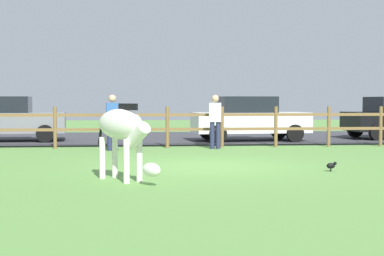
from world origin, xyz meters
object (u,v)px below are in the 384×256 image
zebra (123,130)px  visitor_right_of_tree (215,119)px  parked_car_grey (6,119)px  parked_car_white (249,118)px  crow_on_grass (331,165)px  visitor_left_of_tree (113,120)px

zebra → visitor_right_of_tree: (2.56, 6.60, -0.02)m
zebra → parked_car_grey: (-4.40, 9.71, -0.08)m
zebra → parked_car_white: parked_car_white is taller
crow_on_grass → visitor_right_of_tree: visitor_right_of_tree is taller
parked_car_white → parked_car_grey: (-8.50, 0.50, 0.00)m
zebra → crow_on_grass: size_ratio=7.66×
parked_car_grey → visitor_right_of_tree: (6.96, -3.11, 0.06)m
zebra → parked_car_white: bearing=66.0°
zebra → visitor_right_of_tree: size_ratio=1.00×
crow_on_grass → parked_car_white: size_ratio=0.05×
zebra → visitor_right_of_tree: bearing=68.8°
zebra → parked_car_grey: parked_car_grey is taller
visitor_left_of_tree → visitor_right_of_tree: bearing=7.0°
visitor_left_of_tree → visitor_right_of_tree: same height
crow_on_grass → parked_car_white: bearing=90.9°
visitor_left_of_tree → zebra: bearing=-85.3°
zebra → parked_car_grey: bearing=114.4°
parked_car_white → parked_car_grey: 8.51m
zebra → parked_car_white: (4.10, 9.20, -0.08)m
parked_car_grey → visitor_left_of_tree: visitor_left_of_tree is taller
zebra → visitor_left_of_tree: (-0.52, 6.22, -0.02)m
crow_on_grass → parked_car_grey: 12.32m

